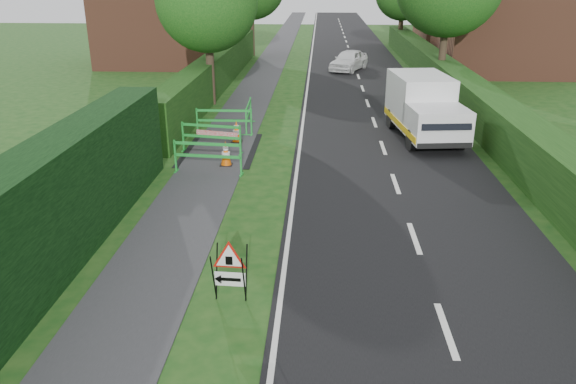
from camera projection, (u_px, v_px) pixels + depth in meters
name	position (u px, v px, depth m)	size (l,w,h in m)	color
ground	(295.00, 364.00, 8.62)	(120.00, 120.00, 0.00)	#134112
road_surface	(351.00, 54.00, 41.01)	(6.00, 90.00, 0.02)	black
footpath	(276.00, 54.00, 41.30)	(2.00, 90.00, 0.02)	#2D2D30
hedge_west_far	(218.00, 87.00, 29.33)	(1.00, 24.00, 1.80)	#14380F
hedge_east	(469.00, 118.00, 23.15)	(1.20, 50.00, 1.50)	#14380F
house_west	(161.00, 17.00, 35.96)	(7.50, 7.40, 7.88)	brown
house_east_a	(503.00, 21.00, 33.00)	(7.50, 7.40, 7.88)	brown
house_east_b	(464.00, 7.00, 45.95)	(7.50, 7.40, 7.88)	brown
tree_nw	(207.00, 0.00, 23.95)	(4.40, 4.40, 6.70)	#2D2116
triangle_sign	(228.00, 267.00, 10.03)	(0.73, 0.73, 1.02)	black
works_van	(424.00, 106.00, 20.03)	(2.38, 4.92, 2.16)	silver
traffic_cone_0	(458.00, 136.00, 19.22)	(0.38, 0.38, 0.79)	black
traffic_cone_1	(444.00, 122.00, 21.00)	(0.38, 0.38, 0.79)	black
traffic_cone_2	(425.00, 112.00, 22.39)	(0.38, 0.38, 0.79)	black
traffic_cone_3	(226.00, 154.00, 17.32)	(0.38, 0.38, 0.79)	black
traffic_cone_4	(236.00, 132.00, 19.71)	(0.38, 0.38, 0.79)	black
ped_barrier_0	(208.00, 153.00, 16.54)	(2.08, 0.54, 1.00)	green
ped_barrier_1	(211.00, 134.00, 18.48)	(2.09, 0.70, 1.00)	green
ped_barrier_2	(224.00, 118.00, 20.49)	(2.06, 0.36, 1.00)	green
ped_barrier_3	(248.00, 112.00, 21.37)	(0.43, 2.07, 1.00)	green
redwhite_plank	(218.00, 147.00, 19.26)	(1.50, 0.04, 0.25)	red
hatchback_car	(349.00, 60.00, 34.06)	(1.47, 3.64, 1.24)	white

